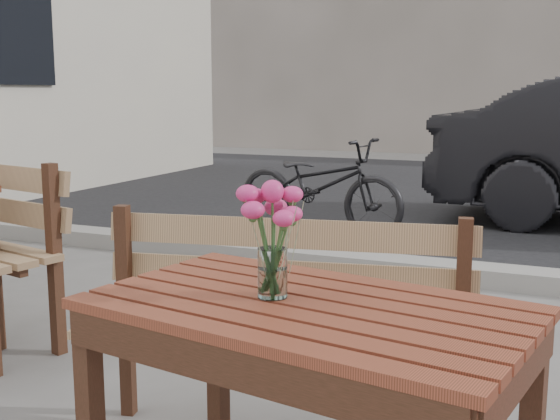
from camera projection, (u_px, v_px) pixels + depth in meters
name	position (u px, v px, depth m)	size (l,w,h in m)	color
street	(487.00, 223.00, 6.46)	(30.00, 8.12, 0.12)	black
main_table	(306.00, 345.00, 1.82)	(1.21, 0.83, 0.69)	#572917
main_bench	(281.00, 303.00, 2.42)	(1.39, 0.64, 0.83)	#8D6A49
main_vase	(272.00, 225.00, 1.81)	(0.17, 0.17, 0.31)	white
bicycle	(319.00, 185.00, 6.11)	(0.56, 1.59, 0.84)	black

